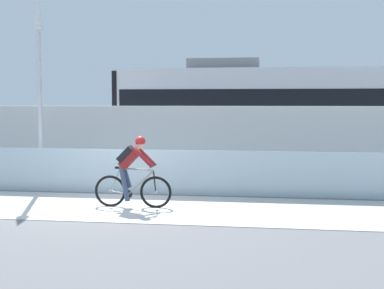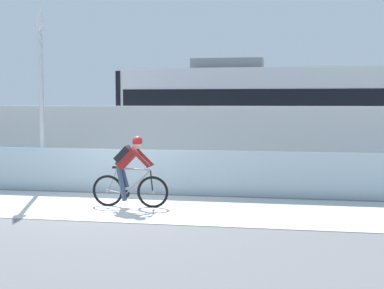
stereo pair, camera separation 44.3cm
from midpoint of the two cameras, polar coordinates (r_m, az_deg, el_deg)
The scene contains 9 objects.
ground_plane at distance 12.71m, azimuth -9.96°, elevation -6.38°, with size 200.00×200.00×0.00m, color slate.
bike_path_deck at distance 12.71m, azimuth -9.96°, elevation -6.35°, with size 32.00×3.20×0.01m, color beige.
glass_parapet at distance 14.36m, azimuth -7.65°, elevation -2.78°, with size 32.00×0.05×1.14m, color silver.
concrete_barrier_wall at distance 16.03m, azimuth -5.88°, elevation -0.02°, with size 32.00×0.36×2.25m, color silver.
tram_rail_near at distance 18.55m, azimuth -3.95°, elevation -2.87°, with size 32.00×0.08×0.01m, color #595654.
tram_rail_far at distance 19.94m, azimuth -3.06°, elevation -2.34°, with size 32.00×0.08×0.01m, color #595654.
tram at distance 18.69m, azimuth 8.61°, elevation 2.96°, with size 11.06×2.54×3.81m.
cyclist_on_bike at distance 12.39m, azimuth -7.24°, elevation -2.87°, with size 1.77×0.58×1.61m.
lamp_post_antenna at distance 15.42m, azimuth -16.40°, elevation 7.71°, with size 0.28×0.28×5.20m.
Camera 1 is at (3.76, -11.86, 2.39)m, focal length 51.41 mm.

